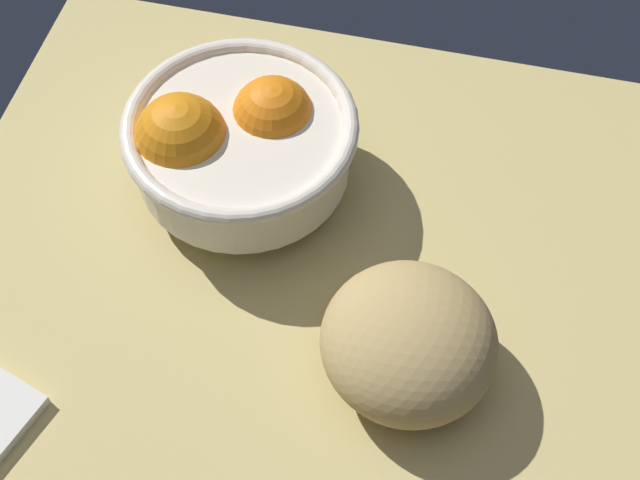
# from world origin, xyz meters

# --- Properties ---
(ground_plane) EXTENTS (0.77, 0.67, 0.03)m
(ground_plane) POSITION_xyz_m (0.00, 0.00, -0.01)
(ground_plane) COLOR tan
(fruit_bowl) EXTENTS (0.22, 0.22, 0.12)m
(fruit_bowl) POSITION_xyz_m (0.16, 0.07, 0.07)
(fruit_bowl) COLOR silver
(fruit_bowl) RESTS_ON ground
(bread_loaf) EXTENTS (0.21, 0.21, 0.10)m
(bread_loaf) POSITION_xyz_m (0.00, -0.12, 0.05)
(bread_loaf) COLOR tan
(bread_loaf) RESTS_ON ground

